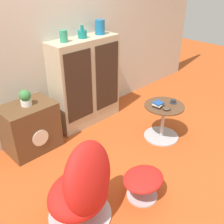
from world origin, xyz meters
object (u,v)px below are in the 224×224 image
Objects in this scene: tv_console at (30,127)px; egg_chair at (83,187)px; sideboard at (86,82)px; vase_inner_right at (100,27)px; potted_plant at (25,98)px; ottoman at (143,181)px; vase_leftmost at (64,36)px; teacup at (173,102)px; vase_inner_left at (82,34)px; book_stack at (158,105)px; bowl at (166,108)px; coffee_table at (163,121)px.

tv_console is 0.74× the size of egg_chair.
sideboard is at bearing 2.69° from tv_console.
vase_inner_right reaches higher than potted_plant.
potted_plant reaches higher than ottoman.
vase_leftmost is 0.75× the size of vase_inner_right.
egg_chair is 8.67× the size of teacup.
vase_inner_left is 1.35m from book_stack.
vase_leftmost is (0.87, 1.37, 0.93)m from egg_chair.
book_stack is at bearing -37.66° from tv_console.
vase_inner_right is at bearing 92.11° from bowl.
sideboard is 1.10m from book_stack.
vase_inner_right is 1.49× the size of book_stack.
tv_console is 6.12× the size of bowl.
bowl is (1.30, -1.12, -0.21)m from potted_plant.
sideboard is 0.76m from vase_leftmost.
sideboard is 1.22m from bowl.
ottoman is 1.96m from vase_leftmost.
vase_inner_left is at bearing 49.54° from egg_chair.
potted_plant reaches higher than book_stack.
tv_console is 3.23× the size of vase_inner_right.
sideboard reaches higher than ottoman.
vase_inner_right reaches higher than vase_leftmost.
tv_console reaches higher than coffee_table.
teacup is 0.96× the size of bowl.
egg_chair is 1.38m from potted_plant.
book_stack is (1.29, -1.00, 0.21)m from tv_console.
vase_inner_right reaches higher than bowl.
tv_console reaches higher than ottoman.
ottoman is at bearing -119.59° from vase_inner_right.
vase_leftmost reaches higher than teacup.
bowl reaches higher than coffee_table.
teacup is at bearing -35.15° from tv_console.
ottoman is at bearing -110.70° from sideboard.
teacup reaches higher than coffee_table.
sideboard reaches higher than bowl.
vase_inner_left is 1.49m from teacup.
bowl reaches higher than ottoman.
vase_inner_right is at bearing 103.11° from teacup.
book_stack is (0.93, 0.54, 0.32)m from ottoman.
vase_inner_right is (1.26, 0.05, 1.04)m from tv_console.
vase_inner_left is at bearing -180.00° from vase_inner_right.
sideboard is at bearing 116.74° from teacup.
vase_inner_left is at bearing -0.00° from vase_leftmost.
vase_leftmost is 1.41× the size of bowl.
tv_console is 1.58m from ottoman.
ottoman is at bearing -153.92° from coffee_table.
vase_leftmost is at bearing 119.07° from bowl.
bowl is (0.35, -1.17, -0.79)m from vase_inner_left.
coffee_table is 1.78m from potted_plant.
vase_inner_right reaches higher than egg_chair.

